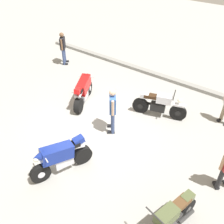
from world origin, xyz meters
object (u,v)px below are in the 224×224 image
Objects in this scene: motorcycle_red_sportbike at (83,90)px; motorcycle_silver_cruiser at (159,105)px; person_in_blue_shirt at (113,108)px; person_in_black_shirt at (63,46)px; motorcycle_blue_sportbike at (61,157)px; motorcycle_olive_vintage at (170,219)px.

motorcycle_silver_cruiser is (2.92, 1.05, -0.07)m from motorcycle_red_sportbike.
person_in_blue_shirt reaches higher than motorcycle_silver_cruiser.
motorcycle_silver_cruiser is 1.17× the size of person_in_blue_shirt.
person_in_black_shirt is (-6.22, 1.08, 0.43)m from motorcycle_silver_cruiser.
person_in_blue_shirt is 1.04× the size of person_in_black_shirt.
motorcycle_silver_cruiser is 1.07× the size of motorcycle_blue_sportbike.
motorcycle_red_sportbike is 3.10m from motorcycle_silver_cruiser.
motorcycle_red_sportbike is 1.07× the size of person_in_blue_shirt.
person_in_blue_shirt reaches higher than motorcycle_olive_vintage.
motorcycle_silver_cruiser is 4.29m from motorcycle_blue_sportbike.
motorcycle_blue_sportbike is 1.13× the size of person_in_black_shirt.
motorcycle_red_sportbike reaches higher than motorcycle_olive_vintage.
motorcycle_blue_sportbike is at bearing -121.10° from motorcycle_silver_cruiser.
motorcycle_olive_vintage is at bearing -143.06° from motorcycle_red_sportbike.
motorcycle_red_sportbike is 3.94m from person_in_black_shirt.
motorcycle_blue_sportbike is at bearing -172.74° from motorcycle_red_sportbike.
motorcycle_blue_sportbike is (-0.99, -4.17, 0.07)m from motorcycle_silver_cruiser.
person_in_black_shirt reaches higher than motorcycle_silver_cruiser.
person_in_black_shirt reaches higher than motorcycle_red_sportbike.
motorcycle_silver_cruiser is 1.05× the size of motorcycle_olive_vintage.
motorcycle_red_sportbike is at bearing -104.81° from motorcycle_olive_vintage.
motorcycle_olive_vintage is at bearing -67.20° from person_in_black_shirt.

